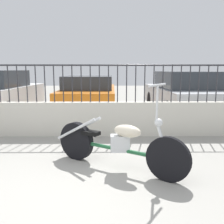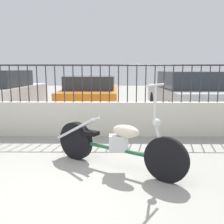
% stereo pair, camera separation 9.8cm
% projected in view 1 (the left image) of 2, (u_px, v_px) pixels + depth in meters
% --- Properties ---
extents(ground_plane, '(40.00, 40.00, 0.00)m').
position_uv_depth(ground_plane, '(57.00, 197.00, 2.94)').
color(ground_plane, gray).
extents(low_wall, '(10.15, 0.18, 0.76)m').
position_uv_depth(low_wall, '(82.00, 119.00, 5.60)').
color(low_wall, beige).
rests_on(low_wall, ground_plane).
extents(fence_railing, '(10.15, 0.04, 0.82)m').
position_uv_depth(fence_railing, '(81.00, 77.00, 5.44)').
color(fence_railing, '#2D2D33').
rests_on(fence_railing, low_wall).
extents(motorcycle_green, '(1.94, 1.33, 1.30)m').
position_uv_depth(motorcycle_green, '(111.00, 143.00, 3.76)').
color(motorcycle_green, black).
rests_on(motorcycle_green, ground_plane).
extents(car_orange, '(1.76, 4.08, 1.27)m').
position_uv_depth(car_orange, '(89.00, 94.00, 8.50)').
color(car_orange, black).
rests_on(car_orange, ground_plane).
extents(car_silver, '(2.04, 4.34, 1.41)m').
position_uv_depth(car_silver, '(186.00, 93.00, 8.06)').
color(car_silver, black).
rests_on(car_silver, ground_plane).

